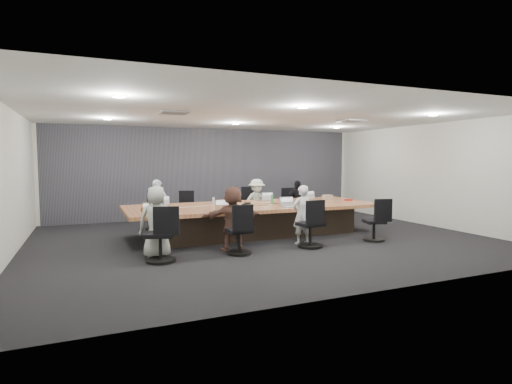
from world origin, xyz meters
name	(u,v)px	position (x,y,z in m)	size (l,w,h in m)	color
floor	(263,239)	(0.00, 0.00, 0.00)	(10.00, 8.00, 0.00)	black
ceiling	(263,116)	(0.00, 0.00, 2.80)	(10.00, 8.00, 0.00)	white
wall_back	(212,173)	(0.00, 4.00, 1.40)	(10.00, 2.80, 0.00)	silver
wall_front	(383,190)	(0.00, -4.00, 1.40)	(10.00, 2.80, 0.00)	silver
wall_left	(7,183)	(-5.00, 0.00, 1.40)	(8.00, 2.80, 0.00)	silver
wall_right	(428,175)	(5.00, 0.00, 1.40)	(8.00, 2.80, 0.00)	silver
curtain	(213,173)	(0.00, 3.92, 1.40)	(9.80, 0.04, 2.80)	#4C4C57
conference_table	(254,219)	(0.00, 0.50, 0.40)	(6.00, 2.20, 0.74)	#2D2219
chair_0	(156,214)	(-2.07, 2.20, 0.42)	(0.56, 0.56, 0.83)	black
chair_1	(191,213)	(-1.15, 2.20, 0.38)	(0.51, 0.51, 0.76)	black
chair_2	(252,208)	(0.64, 2.20, 0.43)	(0.58, 0.58, 0.87)	black
chair_3	(291,208)	(1.91, 2.20, 0.37)	(0.50, 0.50, 0.75)	black
chair_4	(160,239)	(-2.52, -1.20, 0.41)	(0.55, 0.55, 0.82)	black
chair_5	(239,235)	(-1.03, -1.20, 0.38)	(0.51, 0.51, 0.76)	black
chair_6	(310,228)	(0.54, -1.20, 0.40)	(0.54, 0.54, 0.80)	black
chair_7	(374,225)	(2.19, -1.20, 0.36)	(0.49, 0.49, 0.73)	black
person_0	(158,206)	(-2.07, 1.85, 0.66)	(0.48, 0.32, 1.32)	silver
laptop_0	(162,204)	(-2.07, 1.30, 0.75)	(0.29, 0.20, 0.02)	#B2B2B7
person_2	(257,202)	(0.64, 1.85, 0.64)	(0.83, 0.48, 1.28)	beige
laptop_2	(265,200)	(0.64, 1.30, 0.75)	(0.30, 0.21, 0.02)	#B2B2B7
person_3	(297,201)	(1.91, 1.85, 0.61)	(0.72, 0.30, 1.22)	black
laptop_3	(307,198)	(1.91, 1.30, 0.75)	(0.33, 0.22, 0.02)	#B2B2B7
person_4	(157,222)	(-2.52, -0.85, 0.67)	(0.66, 0.43, 1.34)	#A2A8A1
laptop_4	(152,214)	(-2.52, -0.30, 0.75)	(0.29, 0.20, 0.02)	#8C6647
person_5	(233,218)	(-1.03, -0.85, 0.65)	(1.21, 0.38, 1.30)	brown
laptop_5	(224,210)	(-1.03, -0.30, 0.75)	(0.35, 0.24, 0.02)	#8C6647
person_6	(302,215)	(0.54, -0.85, 0.63)	(0.46, 0.30, 1.27)	silver
laptop_6	(290,207)	(0.54, -0.30, 0.75)	(0.33, 0.23, 0.02)	#B2B2B7
bottle_green_left	(156,202)	(-2.24, 0.98, 0.86)	(0.07, 0.07, 0.23)	green
bottle_green_right	(272,199)	(0.45, 0.46, 0.85)	(0.06, 0.06, 0.23)	green
bottle_clear	(213,201)	(-0.97, 0.68, 0.84)	(0.06, 0.06, 0.20)	silver
cup_white_far	(223,203)	(-0.72, 0.69, 0.79)	(0.07, 0.07, 0.09)	white
cup_white_near	(290,200)	(1.07, 0.70, 0.78)	(0.07, 0.07, 0.09)	white
mug_brown	(143,210)	(-2.65, 0.13, 0.79)	(0.08, 0.08, 0.10)	brown
mic_left	(220,206)	(-0.92, 0.35, 0.76)	(0.16, 0.11, 0.03)	black
mic_right	(248,203)	(-0.08, 0.74, 0.76)	(0.16, 0.11, 0.03)	black
stapler	(246,205)	(-0.34, 0.21, 0.77)	(0.17, 0.04, 0.06)	black
canvas_bag	(327,198)	(2.22, 0.74, 0.81)	(0.25, 0.15, 0.14)	tan
snack_packet	(348,200)	(2.65, 0.41, 0.76)	(0.20, 0.13, 0.04)	red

